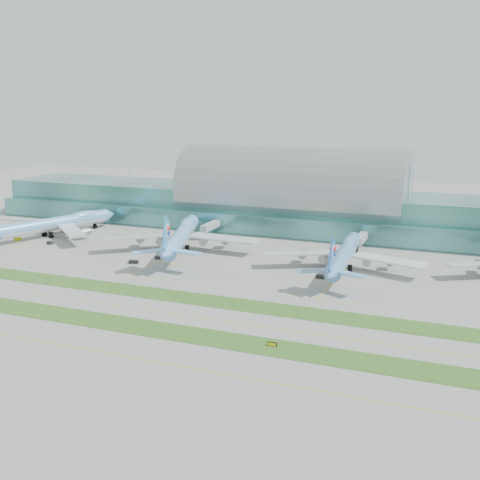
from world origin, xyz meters
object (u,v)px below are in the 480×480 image
at_px(terminal, 292,202).
at_px(taxiway_sign_east, 272,344).
at_px(airliner_b, 181,235).
at_px(airliner_c, 345,254).
at_px(airliner_a, 55,223).

height_order(terminal, taxiway_sign_east, terminal).
xyz_separation_m(terminal, airliner_b, (-31.85, -65.83, -7.18)).
height_order(airliner_b, airliner_c, airliner_b).
relative_size(airliner_a, airliner_c, 1.00).
bearing_deg(taxiway_sign_east, airliner_c, 85.64).
height_order(airliner_c, taxiway_sign_east, airliner_c).
bearing_deg(taxiway_sign_east, airliner_b, 126.08).
height_order(airliner_b, taxiway_sign_east, airliner_b).
distance_m(airliner_a, taxiway_sign_east, 174.26).
bearing_deg(airliner_c, airliner_b, 172.69).
xyz_separation_m(airliner_c, taxiway_sign_east, (-1.48, -85.91, -5.71)).
xyz_separation_m(airliner_b, airliner_c, (75.65, -4.22, -0.73)).
bearing_deg(terminal, taxiway_sign_east, -74.82).
distance_m(airliner_b, airliner_c, 75.78).
bearing_deg(terminal, airliner_b, -115.82).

